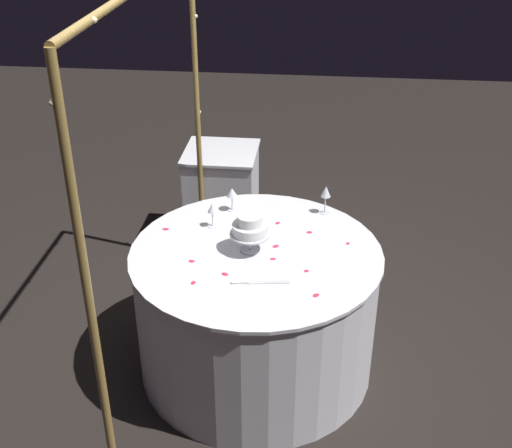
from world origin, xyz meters
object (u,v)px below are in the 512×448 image
(main_table, at_px, (256,310))
(wine_glass_0, at_px, (212,210))
(wine_glass_1, at_px, (232,193))
(wine_glass_2, at_px, (326,193))
(tiered_cake, at_px, (250,228))
(cake_knife, at_px, (257,282))
(decorative_arch, at_px, (155,135))
(side_table, at_px, (222,197))

(main_table, distance_m, wine_glass_0, 0.63)
(wine_glass_1, bearing_deg, wine_glass_2, -87.55)
(tiered_cake, bearing_deg, cake_knife, -167.18)
(main_table, relative_size, cake_knife, 4.72)
(wine_glass_1, bearing_deg, decorative_arch, 145.48)
(decorative_arch, height_order, wine_glass_0, decorative_arch)
(wine_glass_0, bearing_deg, wine_glass_1, -22.32)
(main_table, xyz_separation_m, cake_knife, (-0.30, -0.04, 0.40))
(main_table, xyz_separation_m, tiered_cake, (0.01, 0.03, 0.54))
(side_table, distance_m, tiered_cake, 1.56)
(side_table, height_order, tiered_cake, tiered_cake)
(main_table, relative_size, side_table, 1.80)
(wine_glass_0, xyz_separation_m, wine_glass_2, (0.23, -0.65, 0.03))
(main_table, distance_m, tiered_cake, 0.54)
(decorative_arch, distance_m, wine_glass_1, 0.79)
(wine_glass_0, xyz_separation_m, cake_knife, (-0.55, -0.32, -0.10))
(side_table, distance_m, wine_glass_1, 1.12)
(tiered_cake, height_order, cake_knife, tiered_cake)
(cake_knife, bearing_deg, decorative_arch, 61.46)
(side_table, height_order, wine_glass_0, wine_glass_0)
(wine_glass_1, height_order, cake_knife, wine_glass_1)
(wine_glass_0, bearing_deg, main_table, -131.97)
(wine_glass_2, bearing_deg, decorative_arch, 118.95)
(decorative_arch, relative_size, wine_glass_0, 15.23)
(decorative_arch, bearing_deg, wine_glass_0, -42.53)
(wine_glass_2, bearing_deg, main_table, 142.90)
(decorative_arch, height_order, wine_glass_1, decorative_arch)
(tiered_cake, xyz_separation_m, cake_knife, (-0.31, -0.07, -0.14))
(side_table, relative_size, wine_glass_2, 4.31)
(cake_knife, bearing_deg, tiered_cake, 12.82)
(wine_glass_1, relative_size, wine_glass_2, 0.83)
(side_table, bearing_deg, decorative_arch, 176.07)
(side_table, distance_m, cake_knife, 1.83)
(main_table, bearing_deg, wine_glass_1, 22.85)
(wine_glass_0, height_order, wine_glass_1, same)
(wine_glass_0, bearing_deg, tiered_cake, -134.62)
(side_table, xyz_separation_m, tiered_cake, (-1.41, -0.38, 0.55))
(decorative_arch, bearing_deg, side_table, -3.93)
(tiered_cake, bearing_deg, side_table, 15.11)
(main_table, distance_m, cake_knife, 0.50)
(side_table, bearing_deg, wine_glass_1, -167.02)
(main_table, xyz_separation_m, side_table, (1.42, 0.42, -0.01))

